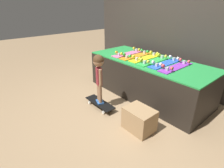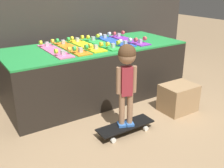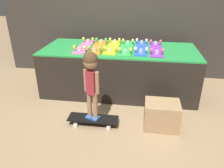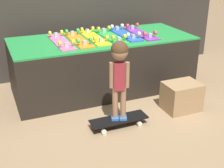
# 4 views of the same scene
# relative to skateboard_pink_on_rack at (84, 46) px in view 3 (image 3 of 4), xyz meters

# --- Properties ---
(ground_plane) EXTENTS (16.00, 16.00, 0.00)m
(ground_plane) POSITION_rel_skateboard_pink_on_rack_xyz_m (0.53, -0.62, -0.71)
(ground_plane) COLOR #9E7F5B
(display_rack) EXTENTS (2.28, 0.95, 0.69)m
(display_rack) POSITION_rel_skateboard_pink_on_rack_xyz_m (0.53, 0.01, -0.36)
(display_rack) COLOR black
(display_rack) RESTS_ON ground_plane
(skateboard_pink_on_rack) EXTENTS (0.18, 0.75, 0.09)m
(skateboard_pink_on_rack) POSITION_rel_skateboard_pink_on_rack_xyz_m (0.00, 0.00, 0.00)
(skateboard_pink_on_rack) COLOR pink
(skateboard_pink_on_rack) RESTS_ON display_rack
(skateboard_orange_on_rack) EXTENTS (0.18, 0.75, 0.09)m
(skateboard_orange_on_rack) POSITION_rel_skateboard_pink_on_rack_xyz_m (0.21, 0.00, 0.00)
(skateboard_orange_on_rack) COLOR orange
(skateboard_orange_on_rack) RESTS_ON display_rack
(skateboard_yellow_on_rack) EXTENTS (0.18, 0.75, 0.09)m
(skateboard_yellow_on_rack) POSITION_rel_skateboard_pink_on_rack_xyz_m (0.43, 0.03, 0.00)
(skateboard_yellow_on_rack) COLOR yellow
(skateboard_yellow_on_rack) RESTS_ON display_rack
(skateboard_green_on_rack) EXTENTS (0.18, 0.75, 0.09)m
(skateboard_green_on_rack) POSITION_rel_skateboard_pink_on_rack_xyz_m (0.64, -0.01, 0.00)
(skateboard_green_on_rack) COLOR green
(skateboard_green_on_rack) RESTS_ON display_rack
(skateboard_blue_on_rack) EXTENTS (0.18, 0.75, 0.09)m
(skateboard_blue_on_rack) POSITION_rel_skateboard_pink_on_rack_xyz_m (0.85, 0.04, 0.00)
(skateboard_blue_on_rack) COLOR blue
(skateboard_blue_on_rack) RESTS_ON display_rack
(skateboard_purple_on_rack) EXTENTS (0.18, 0.75, 0.09)m
(skateboard_purple_on_rack) POSITION_rel_skateboard_pink_on_rack_xyz_m (1.07, 0.00, 0.00)
(skateboard_purple_on_rack) COLOR purple
(skateboard_purple_on_rack) RESTS_ON display_rack
(skateboard_on_floor) EXTENTS (0.61, 0.19, 0.09)m
(skateboard_on_floor) POSITION_rel_skateboard_pink_on_rack_xyz_m (0.33, -0.97, -0.63)
(skateboard_on_floor) COLOR black
(skateboard_on_floor) RESTS_ON ground_plane
(child) EXTENTS (0.19, 0.17, 0.83)m
(child) POSITION_rel_skateboard_pink_on_rack_xyz_m (0.33, -0.97, -0.04)
(child) COLOR #3870C6
(child) RESTS_ON skateboard_on_floor
(storage_box) EXTENTS (0.40, 0.31, 0.32)m
(storage_box) POSITION_rel_skateboard_pink_on_rack_xyz_m (1.14, -0.90, -0.55)
(storage_box) COLOR #A37F56
(storage_box) RESTS_ON ground_plane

